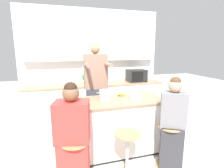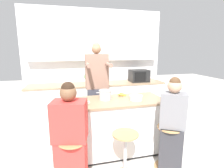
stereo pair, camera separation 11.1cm
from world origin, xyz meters
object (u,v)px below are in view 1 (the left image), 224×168
(person_seated_near, at_px, (172,127))
(potted_plant, at_px, (87,77))
(bar_stool_rightmost, at_px, (169,146))
(banana_bunch, at_px, (121,94))
(bar_stool_leftmost, at_px, (76,164))
(fruit_bowl, at_px, (136,97))
(person_cooking, at_px, (96,92))
(person_wrapped_blanket, at_px, (73,140))
(coffee_cup_near, at_px, (86,103))
(microwave, at_px, (136,76))
(cooking_pot, at_px, (105,95))
(kitchen_island, at_px, (113,126))
(juice_carton, at_px, (66,96))
(bar_stool_center, at_px, (127,155))

(person_seated_near, bearing_deg, potted_plant, 142.69)
(bar_stool_rightmost, bearing_deg, banana_bunch, 119.75)
(bar_stool_leftmost, distance_m, fruit_bowl, 1.32)
(person_cooking, height_order, person_wrapped_blanket, person_cooking)
(banana_bunch, xyz_separation_m, potted_plant, (-0.42, 1.27, 0.13))
(fruit_bowl, relative_size, coffee_cup_near, 1.84)
(person_seated_near, relative_size, fruit_bowl, 6.40)
(person_seated_near, distance_m, potted_plant, 2.33)
(person_wrapped_blanket, relative_size, microwave, 2.93)
(cooking_pot, bearing_deg, kitchen_island, -25.48)
(fruit_bowl, relative_size, microwave, 0.46)
(microwave, distance_m, potted_plant, 1.26)
(kitchen_island, xyz_separation_m, juice_carton, (-0.73, 0.17, 0.54))
(bar_stool_rightmost, bearing_deg, microwave, 79.64)
(fruit_bowl, bearing_deg, person_wrapped_blanket, -153.25)
(cooking_pot, bearing_deg, fruit_bowl, -16.95)
(bar_stool_center, distance_m, person_cooking, 1.38)
(potted_plant, bearing_deg, coffee_cup_near, -98.82)
(potted_plant, bearing_deg, bar_stool_leftmost, -102.19)
(person_cooking, height_order, fruit_bowl, person_cooking)
(cooking_pot, bearing_deg, person_wrapped_blanket, -130.46)
(banana_bunch, xyz_separation_m, microwave, (0.84, 1.22, 0.12))
(bar_stool_rightmost, bearing_deg, potted_plant, 112.95)
(kitchen_island, relative_size, bar_stool_leftmost, 2.59)
(bar_stool_center, distance_m, potted_plant, 2.25)
(fruit_bowl, height_order, microwave, microwave)
(person_cooking, xyz_separation_m, potted_plant, (-0.05, 0.87, 0.16))
(bar_stool_leftmost, distance_m, bar_stool_center, 0.67)
(bar_stool_center, bearing_deg, bar_stool_leftmost, -179.44)
(bar_stool_leftmost, bearing_deg, kitchen_island, 44.04)
(bar_stool_leftmost, height_order, juice_carton, juice_carton)
(kitchen_island, height_order, potted_plant, potted_plant)
(bar_stool_center, relative_size, person_seated_near, 0.48)
(microwave, bearing_deg, bar_stool_rightmost, -100.36)
(bar_stool_center, xyz_separation_m, person_cooking, (-0.16, 1.25, 0.57))
(kitchen_island, xyz_separation_m, microwave, (1.04, 1.43, 0.60))
(bar_stool_leftmost, bearing_deg, bar_stool_center, 0.56)
(fruit_bowl, relative_size, juice_carton, 1.18)
(bar_stool_center, bearing_deg, fruit_bowl, 57.03)
(cooking_pot, distance_m, coffee_cup_near, 0.44)
(bar_stool_rightmost, distance_m, potted_plant, 2.38)
(bar_stool_center, bearing_deg, coffee_cup_near, 136.44)
(potted_plant, bearing_deg, bar_stool_rightmost, -67.05)
(person_seated_near, bearing_deg, person_cooking, 154.20)
(kitchen_island, distance_m, fruit_bowl, 0.61)
(cooking_pot, distance_m, potted_plant, 1.43)
(bar_stool_leftmost, distance_m, cooking_pot, 1.11)
(bar_stool_center, height_order, bar_stool_rightmost, same)
(fruit_bowl, xyz_separation_m, coffee_cup_near, (-0.83, -0.11, 0.01))
(fruit_bowl, bearing_deg, person_cooking, 126.77)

